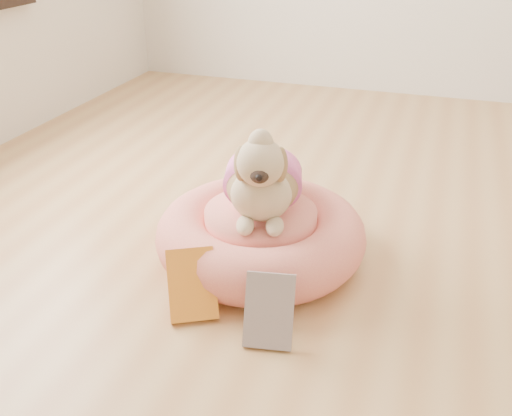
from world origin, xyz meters
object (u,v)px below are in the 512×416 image
(book_yellow, at_px, (192,284))
(book_white, at_px, (269,311))
(pet_bed, at_px, (261,235))
(dog, at_px, (263,164))

(book_yellow, distance_m, book_white, 0.26)
(book_yellow, bearing_deg, book_white, -39.53)
(pet_bed, distance_m, dog, 0.26)
(pet_bed, height_order, dog, dog)
(book_white, bearing_deg, book_yellow, 158.87)
(dog, bearing_deg, book_yellow, -121.52)
(pet_bed, bearing_deg, dog, 24.69)
(book_yellow, xyz_separation_m, book_white, (0.25, -0.05, 0.00))
(pet_bed, height_order, book_white, book_white)
(dog, relative_size, book_white, 2.19)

